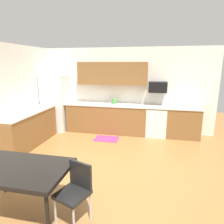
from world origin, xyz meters
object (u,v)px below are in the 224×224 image
(microwave, at_px, (158,87))
(dining_table, at_px, (19,171))
(chair_near_table, at_px, (76,188))
(refrigerator, at_px, (56,103))
(oven_range, at_px, (156,121))
(kettle, at_px, (115,101))

(microwave, distance_m, dining_table, 4.49)
(chair_near_table, bearing_deg, refrigerator, 120.45)
(oven_range, relative_size, dining_table, 0.65)
(microwave, bearing_deg, dining_table, -115.91)
(microwave, height_order, kettle, microwave)
(oven_range, distance_m, chair_near_table, 3.99)
(oven_range, bearing_deg, refrigerator, -178.61)
(refrigerator, height_order, dining_table, refrigerator)
(microwave, height_order, chair_near_table, microwave)
(kettle, bearing_deg, oven_range, -2.15)
(chair_near_table, bearing_deg, oven_range, 73.99)
(oven_range, relative_size, microwave, 1.69)
(microwave, bearing_deg, refrigerator, -176.88)
(microwave, bearing_deg, chair_near_table, -105.62)
(microwave, relative_size, dining_table, 0.39)
(dining_table, height_order, chair_near_table, chair_near_table)
(refrigerator, distance_m, oven_range, 3.34)
(refrigerator, distance_m, dining_table, 4.04)
(microwave, xyz_separation_m, chair_near_table, (-1.10, -3.93, -1.00))
(refrigerator, xyz_separation_m, chair_near_table, (2.20, -3.75, -0.41))
(oven_range, relative_size, kettle, 4.55)
(chair_near_table, xyz_separation_m, kettle, (-0.23, 3.88, 0.52))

